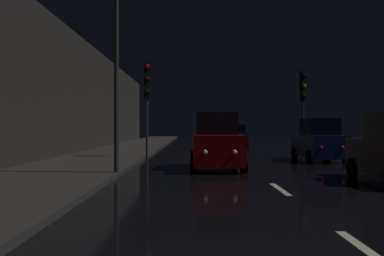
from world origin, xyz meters
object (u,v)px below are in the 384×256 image
(car_approaching_headlights, at_px, (217,143))
(car_parked_right_far, at_px, (319,142))
(streetlamp_overhead, at_px, (129,12))
(car_distant_taillights, at_px, (237,137))
(traffic_light_far_left, at_px, (148,87))
(traffic_light_far_right, at_px, (304,93))

(car_approaching_headlights, height_order, car_parked_right_far, car_approaching_headlights)
(car_approaching_headlights, relative_size, car_parked_right_far, 1.07)
(streetlamp_overhead, height_order, car_distant_taillights, streetlamp_overhead)
(traffic_light_far_left, height_order, streetlamp_overhead, streetlamp_overhead)
(traffic_light_far_right, height_order, car_approaching_headlights, traffic_light_far_right)
(traffic_light_far_right, xyz_separation_m, streetlamp_overhead, (-9.11, -12.56, 1.71))
(traffic_light_far_left, bearing_deg, car_distant_taillights, 144.64)
(traffic_light_far_left, distance_m, car_distant_taillights, 15.90)
(streetlamp_overhead, xyz_separation_m, car_parked_right_far, (8.31, 6.60, -4.55))
(traffic_light_far_left, height_order, car_parked_right_far, traffic_light_far_left)
(car_distant_taillights, height_order, car_parked_right_far, car_parked_right_far)
(streetlamp_overhead, height_order, car_approaching_headlights, streetlamp_overhead)
(traffic_light_far_right, bearing_deg, car_approaching_headlights, -45.29)
(streetlamp_overhead, height_order, car_parked_right_far, streetlamp_overhead)
(traffic_light_far_right, distance_m, car_parked_right_far, 6.66)
(traffic_light_far_left, height_order, traffic_light_far_right, traffic_light_far_right)
(streetlamp_overhead, relative_size, car_distant_taillights, 2.31)
(car_approaching_headlights, distance_m, car_parked_right_far, 6.56)
(traffic_light_far_right, xyz_separation_m, car_distant_taillights, (-3.19, 9.55, -2.94))
(traffic_light_far_right, bearing_deg, car_parked_right_far, -21.66)
(car_approaching_headlights, bearing_deg, car_parked_right_far, 127.09)
(traffic_light_far_left, xyz_separation_m, car_distant_taillights, (6.13, 14.40, -2.85))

